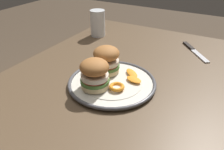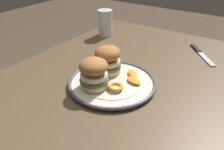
{
  "view_description": "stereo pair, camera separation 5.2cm",
  "coord_description": "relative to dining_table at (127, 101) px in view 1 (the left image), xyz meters",
  "views": [
    {
      "loc": [
        0.64,
        0.29,
        1.19
      ],
      "look_at": [
        0.07,
        -0.03,
        0.8
      ],
      "focal_mm": 35.34,
      "sensor_mm": 36.0,
      "label": 1
    },
    {
      "loc": [
        0.62,
        0.34,
        1.19
      ],
      "look_at": [
        0.07,
        -0.03,
        0.8
      ],
      "focal_mm": 35.34,
      "sensor_mm": 36.0,
      "label": 2
    }
  ],
  "objects": [
    {
      "name": "sandwich_half_left",
      "position": [
        0.13,
        -0.06,
        0.18
      ],
      "size": [
        0.11,
        0.11,
        0.1
      ],
      "color": "beige",
      "rests_on": "dinner_plate"
    },
    {
      "name": "orange_peel_strip_short",
      "position": [
        0.04,
        0.04,
        0.13
      ],
      "size": [
        0.05,
        0.07,
        0.01
      ],
      "color": "orange",
      "rests_on": "dinner_plate"
    },
    {
      "name": "table_knife",
      "position": [
        -0.36,
        0.16,
        0.11
      ],
      "size": [
        0.18,
        0.15,
        0.01
      ],
      "color": "silver",
      "rests_on": "dining_table"
    },
    {
      "name": "dinner_plate",
      "position": [
        0.07,
        -0.03,
        0.12
      ],
      "size": [
        0.31,
        0.31,
        0.02
      ],
      "color": "silver",
      "rests_on": "dining_table"
    },
    {
      "name": "dining_table",
      "position": [
        0.0,
        0.0,
        0.0
      ],
      "size": [
        1.16,
        0.89,
        0.76
      ],
      "color": "brown",
      "rests_on": "ground"
    },
    {
      "name": "orange_peel_curled",
      "position": [
        0.11,
        0.01,
        0.13
      ],
      "size": [
        0.07,
        0.07,
        0.01
      ],
      "color": "orange",
      "rests_on": "dinner_plate"
    },
    {
      "name": "sandwich_half_right",
      "position": [
        0.03,
        -0.08,
        0.18
      ],
      "size": [
        0.13,
        0.13,
        0.1
      ],
      "color": "beige",
      "rests_on": "dinner_plate"
    },
    {
      "name": "drinking_glass",
      "position": [
        -0.31,
        -0.33,
        0.17
      ],
      "size": [
        0.08,
        0.08,
        0.14
      ],
      "color": "white",
      "rests_on": "dining_table"
    },
    {
      "name": "orange_peel_strip_long",
      "position": [
        -0.0,
        0.01,
        0.13
      ],
      "size": [
        0.07,
        0.07,
        0.01
      ],
      "color": "orange",
      "rests_on": "dinner_plate"
    }
  ]
}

